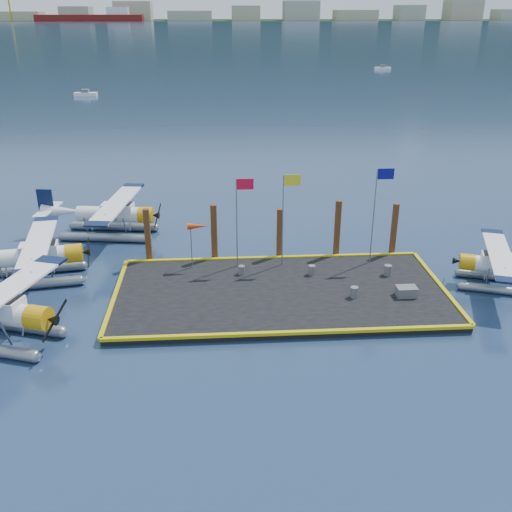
{
  "coord_description": "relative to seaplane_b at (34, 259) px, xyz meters",
  "views": [
    {
      "loc": [
        -3.61,
        -30.96,
        16.21
      ],
      "look_at": [
        -1.37,
        2.0,
        1.86
      ],
      "focal_mm": 40.0,
      "sensor_mm": 36.0,
      "label": 1
    }
  ],
  "objects": [
    {
      "name": "ground",
      "position": [
        15.53,
        -3.2,
        -1.55
      ],
      "size": [
        4000.0,
        4000.0,
        0.0
      ],
      "primitive_type": "plane",
      "color": "#172C47",
      "rests_on": "ground"
    },
    {
      "name": "dock",
      "position": [
        15.53,
        -3.2,
        -1.35
      ],
      "size": [
        20.0,
        10.0,
        0.4
      ],
      "primitive_type": "cube",
      "color": "black",
      "rests_on": "ground"
    },
    {
      "name": "dock_bumpers",
      "position": [
        15.53,
        -3.2,
        -1.06
      ],
      "size": [
        20.25,
        10.25,
        0.18
      ],
      "primitive_type": null,
      "color": "#C1B10B",
      "rests_on": "dock"
    },
    {
      "name": "far_backdrop",
      "position": [
        255.44,
        1734.32,
        7.9
      ],
      "size": [
        3050.0,
        2050.0,
        810.0
      ],
      "color": "black",
      "rests_on": "ground"
    },
    {
      "name": "seaplane_b",
      "position": [
        0.0,
        0.0,
        0.0
      ],
      "size": [
        9.17,
        10.07,
        3.56
      ],
      "rotation": [
        0.0,
        0.0,
        -1.42
      ],
      "color": "gray",
      "rests_on": "ground"
    },
    {
      "name": "seaplane_c",
      "position": [
        3.77,
        7.75,
        0.04
      ],
      "size": [
        9.4,
        10.35,
        3.66
      ],
      "rotation": [
        0.0,
        0.0,
        -1.71
      ],
      "color": "gray",
      "rests_on": "ground"
    },
    {
      "name": "seaplane_d",
      "position": [
        29.55,
        -2.91,
        -0.21
      ],
      "size": [
        8.05,
        8.59,
        3.08
      ],
      "rotation": [
        0.0,
        0.0,
        1.25
      ],
      "color": "gray",
      "rests_on": "ground"
    },
    {
      "name": "drum_0",
      "position": [
        13.26,
        -0.71,
        -0.86
      ],
      "size": [
        0.41,
        0.41,
        0.58
      ],
      "primitive_type": "cylinder",
      "color": "#55565A",
      "rests_on": "dock"
    },
    {
      "name": "drum_1",
      "position": [
        19.81,
        -4.38,
        -0.82
      ],
      "size": [
        0.47,
        0.47,
        0.66
      ],
      "primitive_type": "cylinder",
      "color": "#55565A",
      "rests_on": "dock"
    },
    {
      "name": "drum_4",
      "position": [
        22.67,
        -1.49,
        -0.81
      ],
      "size": [
        0.49,
        0.49,
        0.68
      ],
      "primitive_type": "cylinder",
      "color": "#55565A",
      "rests_on": "dock"
    },
    {
      "name": "drum_5",
      "position": [
        17.79,
        -1.08,
        -0.83
      ],
      "size": [
        0.45,
        0.45,
        0.64
      ],
      "primitive_type": "cylinder",
      "color": "#55565A",
      "rests_on": "dock"
    },
    {
      "name": "crate",
      "position": [
        22.97,
        -4.45,
        -0.85
      ],
      "size": [
        1.2,
        0.8,
        0.6
      ],
      "primitive_type": "cube",
      "color": "#55565A",
      "rests_on": "dock"
    },
    {
      "name": "flagpole_red",
      "position": [
        13.24,
        0.6,
        2.84
      ],
      "size": [
        1.14,
        0.08,
        6.0
      ],
      "color": "gray",
      "rests_on": "dock"
    },
    {
      "name": "flagpole_yellow",
      "position": [
        16.24,
        0.6,
        2.96
      ],
      "size": [
        1.14,
        0.08,
        6.2
      ],
      "color": "gray",
      "rests_on": "dock"
    },
    {
      "name": "flagpole_blue",
      "position": [
        22.23,
        0.6,
        3.13
      ],
      "size": [
        1.14,
        0.08,
        6.5
      ],
      "color": "gray",
      "rests_on": "dock"
    },
    {
      "name": "windsock",
      "position": [
        10.51,
        0.6,
        1.68
      ],
      "size": [
        1.4,
        0.44,
        3.12
      ],
      "color": "gray",
      "rests_on": "dock"
    },
    {
      "name": "piling_0",
      "position": [
        7.03,
        2.2,
        0.45
      ],
      "size": [
        0.44,
        0.44,
        4.0
      ],
      "primitive_type": "cylinder",
      "color": "#4C2A15",
      "rests_on": "ground"
    },
    {
      "name": "piling_1",
      "position": [
        11.53,
        2.2,
        0.55
      ],
      "size": [
        0.44,
        0.44,
        4.2
      ],
      "primitive_type": "cylinder",
      "color": "#4C2A15",
      "rests_on": "ground"
    },
    {
      "name": "piling_2",
      "position": [
        16.03,
        2.2,
        0.35
      ],
      "size": [
        0.44,
        0.44,
        3.8
      ],
      "primitive_type": "cylinder",
      "color": "#4C2A15",
      "rests_on": "ground"
    },
    {
      "name": "piling_3",
      "position": [
        20.03,
        2.2,
        0.6
      ],
      "size": [
        0.44,
        0.44,
        4.3
      ],
      "primitive_type": "cylinder",
      "color": "#4C2A15",
      "rests_on": "ground"
    },
    {
      "name": "piling_4",
      "position": [
        24.03,
        2.2,
        0.45
      ],
      "size": [
        0.44,
        0.44,
        4.0
      ],
      "primitive_type": "cylinder",
      "color": "#4C2A15",
      "rests_on": "ground"
    }
  ]
}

